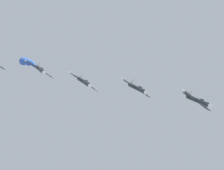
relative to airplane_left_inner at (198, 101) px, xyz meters
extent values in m
cylinder|color=#23282D|center=(0.02, -0.18, -0.02)|extent=(1.54, 9.00, 1.54)
cone|color=white|center=(0.02, 4.92, -0.02)|extent=(1.46, 1.20, 1.46)
cube|color=#23282D|center=(0.08, -0.58, -0.10)|extent=(7.45, 1.90, 5.69)
cylinder|color=white|center=(-3.59, -0.58, -2.88)|extent=(0.50, 1.40, 0.50)
cylinder|color=white|center=(3.75, -0.58, 2.67)|extent=(0.50, 1.40, 0.50)
cube|color=#23282D|center=(-0.01, -4.18, 0.02)|extent=(3.14, 1.20, 2.44)
cube|color=white|center=(-0.56, -4.28, 0.75)|extent=(1.08, 1.10, 1.36)
ellipsoid|color=black|center=(-0.28, 1.62, 0.37)|extent=(1.06, 2.20, 1.04)
cylinder|color=#23282D|center=(11.50, -11.47, 1.77)|extent=(1.53, 9.00, 1.53)
cone|color=white|center=(11.50, -6.37, 1.77)|extent=(1.45, 1.20, 1.45)
cube|color=#23282D|center=(11.55, -11.87, 1.68)|extent=(7.65, 1.90, 5.41)
cylinder|color=white|center=(7.78, -11.87, -0.95)|extent=(0.50, 1.40, 0.50)
cylinder|color=white|center=(15.33, -11.87, 4.32)|extent=(0.50, 1.40, 0.50)
cube|color=#23282D|center=(11.47, -15.47, 1.81)|extent=(3.22, 1.20, 2.32)
cube|color=white|center=(10.94, -15.57, 2.56)|extent=(1.03, 1.10, 1.39)
ellipsoid|color=black|center=(11.21, -9.67, 2.17)|extent=(1.06, 2.20, 1.03)
cylinder|color=#23282D|center=(23.47, -19.71, 2.76)|extent=(1.54, 9.00, 1.54)
cone|color=white|center=(23.47, -14.61, 2.76)|extent=(1.46, 1.20, 1.46)
cube|color=#23282D|center=(23.53, -20.11, 2.68)|extent=(7.55, 1.90, 5.55)
cylinder|color=white|center=(19.80, -20.11, -0.03)|extent=(0.50, 1.40, 0.50)
cylinder|color=white|center=(27.25, -20.11, 5.38)|extent=(0.50, 1.40, 0.50)
cube|color=#23282D|center=(23.44, -23.71, 2.80)|extent=(3.18, 1.20, 2.38)
cube|color=white|center=(22.90, -23.81, 3.54)|extent=(1.05, 1.10, 1.38)
ellipsoid|color=black|center=(23.18, -17.91, 3.16)|extent=(1.06, 2.20, 1.04)
cylinder|color=#23282D|center=(33.54, -28.83, 5.30)|extent=(1.53, 9.00, 1.53)
cone|color=white|center=(33.54, -23.73, 5.30)|extent=(1.46, 1.20, 1.46)
cube|color=#23282D|center=(33.60, -29.23, 5.22)|extent=(7.62, 1.90, 5.46)
cylinder|color=white|center=(29.84, -29.23, 2.56)|extent=(0.50, 1.40, 0.50)
cylinder|color=white|center=(37.36, -29.23, 7.88)|extent=(0.50, 1.40, 0.50)
cube|color=#23282D|center=(33.51, -32.83, 5.34)|extent=(3.21, 1.20, 2.34)
cube|color=white|center=(32.98, -32.93, 6.09)|extent=(1.04, 1.10, 1.39)
ellipsoid|color=black|center=(33.26, -27.03, 5.71)|extent=(1.06, 2.20, 1.03)
sphere|color=blue|center=(33.56, -35.66, 5.15)|extent=(0.89, 0.89, 0.89)
sphere|color=blue|center=(33.60, -37.48, 5.10)|extent=(1.17, 1.17, 1.17)
sphere|color=blue|center=(33.62, -39.31, 5.28)|extent=(1.43, 1.43, 1.43)
sphere|color=blue|center=(33.71, -41.14, 5.33)|extent=(1.41, 1.41, 1.41)
sphere|color=blue|center=(33.91, -42.97, 5.24)|extent=(1.80, 1.80, 1.80)
sphere|color=blue|center=(34.04, -44.80, 4.90)|extent=(1.95, 1.95, 1.95)
sphere|color=blue|center=(34.16, -46.63, 5.02)|extent=(2.16, 2.16, 2.16)
sphere|color=blue|center=(34.44, -48.46, 4.92)|extent=(2.24, 2.24, 2.24)
sphere|color=blue|center=(34.69, -50.29, 4.72)|extent=(2.64, 2.64, 2.64)
sphere|color=blue|center=(34.78, -52.12, 4.44)|extent=(2.64, 2.64, 2.64)
cylinder|color=white|center=(42.12, -37.98, 4.39)|extent=(0.49, 1.40, 0.49)
camera|label=1|loc=(54.25, 85.07, 24.20)|focal=65.97mm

